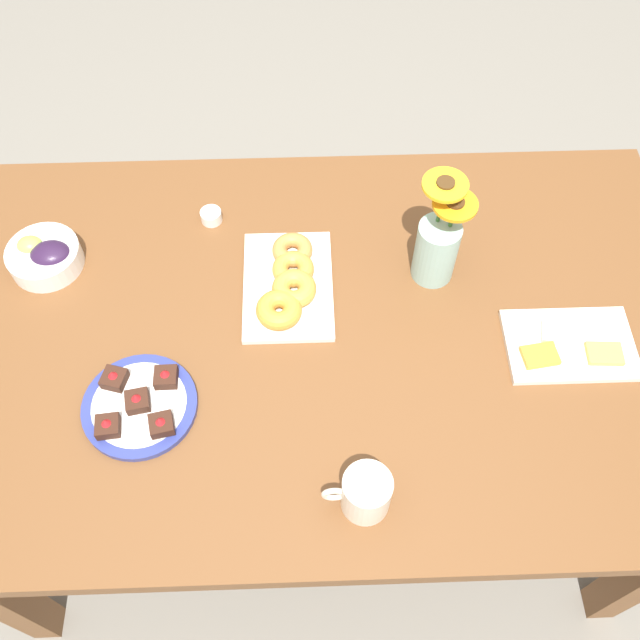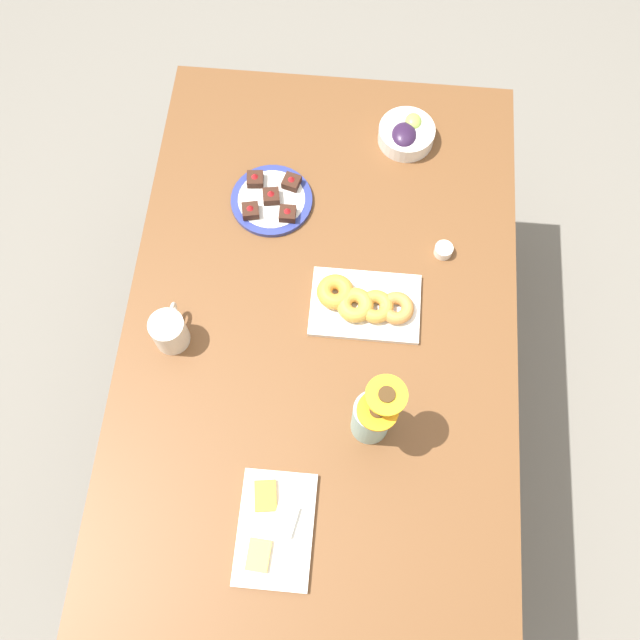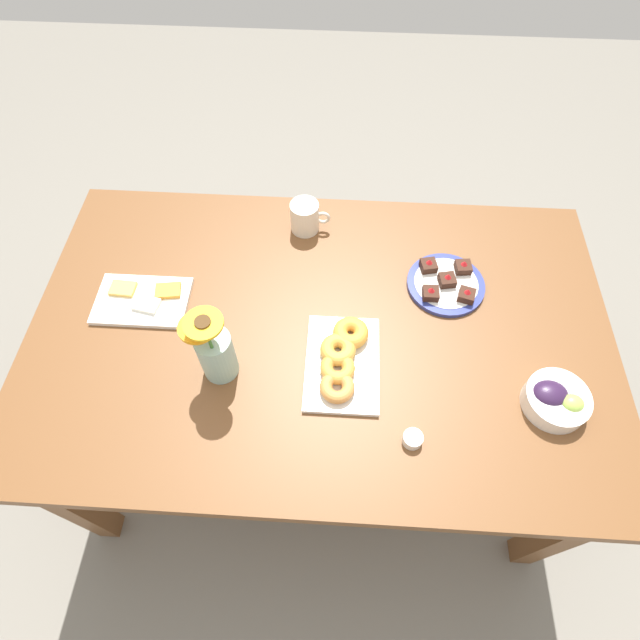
{
  "view_description": "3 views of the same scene",
  "coord_description": "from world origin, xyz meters",
  "px_view_note": "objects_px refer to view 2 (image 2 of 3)",
  "views": [
    {
      "loc": [
        0.03,
        0.77,
        2.0
      ],
      "look_at": [
        0.0,
        0.0,
        0.78
      ],
      "focal_mm": 40.0,
      "sensor_mm": 36.0,
      "label": 1
    },
    {
      "loc": [
        -0.67,
        -0.06,
        2.42
      ],
      "look_at": [
        0.0,
        0.0,
        0.78
      ],
      "focal_mm": 40.0,
      "sensor_mm": 36.0,
      "label": 2
    },
    {
      "loc": [
        0.04,
        -0.72,
        1.9
      ],
      "look_at": [
        0.0,
        0.0,
        0.78
      ],
      "focal_mm": 28.0,
      "sensor_mm": 36.0,
      "label": 3
    }
  ],
  "objects_px": {
    "flower_vase": "(372,417)",
    "dining_table": "(320,338)",
    "grape_bowl": "(406,134)",
    "dessert_plate": "(272,200)",
    "coffee_mug": "(169,331)",
    "croissant_platter": "(363,303)",
    "cheese_platter": "(274,528)",
    "jam_cup_honey": "(444,250)"
  },
  "relations": [
    {
      "from": "dining_table",
      "to": "cheese_platter",
      "type": "relative_size",
      "value": 6.15
    },
    {
      "from": "jam_cup_honey",
      "to": "dessert_plate",
      "type": "xyz_separation_m",
      "value": [
        0.12,
        0.47,
        -0.0
      ]
    },
    {
      "from": "cheese_platter",
      "to": "jam_cup_honey",
      "type": "relative_size",
      "value": 5.42
    },
    {
      "from": "jam_cup_honey",
      "to": "coffee_mug",
      "type": "bearing_deg",
      "value": 114.44
    },
    {
      "from": "croissant_platter",
      "to": "dessert_plate",
      "type": "bearing_deg",
      "value": 42.84
    },
    {
      "from": "grape_bowl",
      "to": "jam_cup_honey",
      "type": "distance_m",
      "value": 0.37
    },
    {
      "from": "coffee_mug",
      "to": "cheese_platter",
      "type": "distance_m",
      "value": 0.54
    },
    {
      "from": "grape_bowl",
      "to": "dining_table",
      "type": "bearing_deg",
      "value": 162.1
    },
    {
      "from": "dining_table",
      "to": "dessert_plate",
      "type": "relative_size",
      "value": 7.17
    },
    {
      "from": "grape_bowl",
      "to": "dessert_plate",
      "type": "relative_size",
      "value": 0.71
    },
    {
      "from": "cheese_platter",
      "to": "dessert_plate",
      "type": "distance_m",
      "value": 0.87
    },
    {
      "from": "jam_cup_honey",
      "to": "flower_vase",
      "type": "relative_size",
      "value": 0.18
    },
    {
      "from": "croissant_platter",
      "to": "dessert_plate",
      "type": "relative_size",
      "value": 1.26
    },
    {
      "from": "dining_table",
      "to": "croissant_platter",
      "type": "bearing_deg",
      "value": -59.16
    },
    {
      "from": "coffee_mug",
      "to": "grape_bowl",
      "type": "height_order",
      "value": "coffee_mug"
    },
    {
      "from": "jam_cup_honey",
      "to": "dessert_plate",
      "type": "bearing_deg",
      "value": 76.19
    },
    {
      "from": "grape_bowl",
      "to": "jam_cup_honey",
      "type": "xyz_separation_m",
      "value": [
        -0.35,
        -0.12,
        -0.01
      ]
    },
    {
      "from": "croissant_platter",
      "to": "flower_vase",
      "type": "height_order",
      "value": "flower_vase"
    },
    {
      "from": "coffee_mug",
      "to": "croissant_platter",
      "type": "distance_m",
      "value": 0.49
    },
    {
      "from": "dining_table",
      "to": "cheese_platter",
      "type": "distance_m",
      "value": 0.52
    },
    {
      "from": "grape_bowl",
      "to": "croissant_platter",
      "type": "distance_m",
      "value": 0.53
    },
    {
      "from": "coffee_mug",
      "to": "cheese_platter",
      "type": "xyz_separation_m",
      "value": [
        -0.44,
        -0.31,
        -0.04
      ]
    },
    {
      "from": "dessert_plate",
      "to": "flower_vase",
      "type": "bearing_deg",
      "value": -153.0
    },
    {
      "from": "dining_table",
      "to": "cheese_platter",
      "type": "height_order",
      "value": "cheese_platter"
    },
    {
      "from": "dining_table",
      "to": "flower_vase",
      "type": "distance_m",
      "value": 0.34
    },
    {
      "from": "coffee_mug",
      "to": "dining_table",
      "type": "bearing_deg",
      "value": -79.61
    },
    {
      "from": "coffee_mug",
      "to": "croissant_platter",
      "type": "relative_size",
      "value": 0.44
    },
    {
      "from": "flower_vase",
      "to": "dining_table",
      "type": "bearing_deg",
      "value": 29.83
    },
    {
      "from": "dining_table",
      "to": "coffee_mug",
      "type": "distance_m",
      "value": 0.4
    },
    {
      "from": "coffee_mug",
      "to": "cheese_platter",
      "type": "relative_size",
      "value": 0.47
    },
    {
      "from": "croissant_platter",
      "to": "flower_vase",
      "type": "xyz_separation_m",
      "value": [
        -0.31,
        -0.04,
        0.07
      ]
    },
    {
      "from": "coffee_mug",
      "to": "jam_cup_honey",
      "type": "relative_size",
      "value": 2.55
    },
    {
      "from": "grape_bowl",
      "to": "cheese_platter",
      "type": "bearing_deg",
      "value": 167.2
    },
    {
      "from": "dining_table",
      "to": "jam_cup_honey",
      "type": "relative_size",
      "value": 33.33
    },
    {
      "from": "coffee_mug",
      "to": "dessert_plate",
      "type": "distance_m",
      "value": 0.47
    },
    {
      "from": "dining_table",
      "to": "cheese_platter",
      "type": "xyz_separation_m",
      "value": [
        -0.5,
        0.06,
        0.09
      ]
    },
    {
      "from": "cheese_platter",
      "to": "grape_bowl",
      "type": "bearing_deg",
      "value": -12.8
    },
    {
      "from": "dining_table",
      "to": "grape_bowl",
      "type": "relative_size",
      "value": 10.16
    },
    {
      "from": "grape_bowl",
      "to": "dessert_plate",
      "type": "bearing_deg",
      "value": 123.63
    },
    {
      "from": "flower_vase",
      "to": "grape_bowl",
      "type": "bearing_deg",
      "value": -3.28
    },
    {
      "from": "flower_vase",
      "to": "cheese_platter",
      "type": "bearing_deg",
      "value": 141.9
    },
    {
      "from": "dining_table",
      "to": "jam_cup_honey",
      "type": "xyz_separation_m",
      "value": [
        0.24,
        -0.31,
        0.1
      ]
    }
  ]
}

